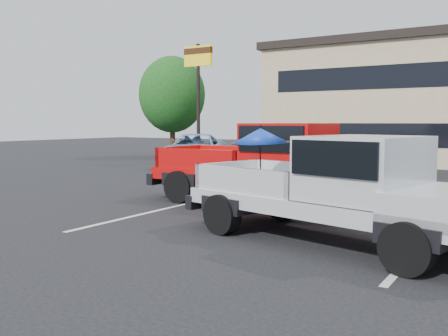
{
  "coord_description": "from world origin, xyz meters",
  "views": [
    {
      "loc": [
        4.56,
        -6.83,
        2.1
      ],
      "look_at": [
        -0.06,
        0.55,
        1.3
      ],
      "focal_mm": 40.0,
      "sensor_mm": 36.0,
      "label": 1
    }
  ],
  "objects": [
    {
      "name": "stripe_left",
      "position": [
        -3.0,
        2.0,
        0.0
      ],
      "size": [
        0.12,
        5.0,
        0.01
      ],
      "primitive_type": "cube",
      "color": "silver",
      "rests_on": "ground"
    },
    {
      "name": "silver_pickup",
      "position": [
        1.95,
        1.37,
        1.05
      ],
      "size": [
        5.99,
        3.19,
        2.06
      ],
      "rotation": [
        0.0,
        0.0,
        -0.23
      ],
      "color": "black",
      "rests_on": "ground"
    },
    {
      "name": "motel_sign",
      "position": [
        -10.0,
        14.0,
        4.65
      ],
      "size": [
        1.6,
        0.22,
        6.0
      ],
      "color": "black",
      "rests_on": "ground"
    },
    {
      "name": "blue_suv",
      "position": [
        -9.11,
        12.47,
        0.77
      ],
      "size": [
        4.8,
        6.13,
        1.55
      ],
      "primitive_type": "imported",
      "rotation": [
        0.0,
        0.0,
        0.47
      ],
      "color": "#8CAFD0",
      "rests_on": "ground"
    },
    {
      "name": "ground",
      "position": [
        0.0,
        0.0,
        0.0
      ],
      "size": [
        90.0,
        90.0,
        0.0
      ],
      "primitive_type": "plane",
      "color": "black",
      "rests_on": "ground"
    },
    {
      "name": "stripe_right",
      "position": [
        3.0,
        2.0,
        0.0
      ],
      "size": [
        0.12,
        5.0,
        0.01
      ],
      "primitive_type": "cube",
      "color": "silver",
      "rests_on": "ground"
    },
    {
      "name": "tree_left",
      "position": [
        -14.0,
        17.0,
        3.73
      ],
      "size": [
        3.96,
        3.96,
        6.02
      ],
      "color": "#332114",
      "rests_on": "ground"
    },
    {
      "name": "silver_sedan",
      "position": [
        -1.56,
        10.2,
        0.77
      ],
      "size": [
        4.8,
        2.05,
        1.54
      ],
      "primitive_type": "imported",
      "rotation": [
        0.0,
        0.0,
        1.66
      ],
      "color": "silver",
      "rests_on": "ground"
    },
    {
      "name": "red_pickup",
      "position": [
        -0.79,
        4.49,
        1.13
      ],
      "size": [
        6.33,
        2.41,
        2.08
      ],
      "rotation": [
        0.0,
        0.0,
        -0.01
      ],
      "color": "black",
      "rests_on": "ground"
    }
  ]
}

